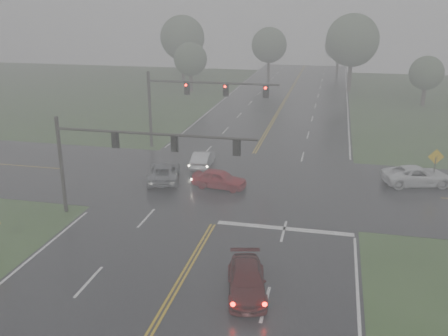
% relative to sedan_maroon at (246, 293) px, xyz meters
% --- Properties ---
extents(main_road, '(18.00, 160.00, 0.02)m').
position_rel_sedan_maroon_xyz_m(main_road, '(-3.46, 13.20, 0.00)').
color(main_road, black).
rests_on(main_road, ground).
extents(cross_street, '(120.00, 14.00, 0.02)m').
position_rel_sedan_maroon_xyz_m(cross_street, '(-3.46, 15.20, 0.00)').
color(cross_street, black).
rests_on(cross_street, ground).
extents(stop_bar, '(8.50, 0.50, 0.01)m').
position_rel_sedan_maroon_xyz_m(stop_bar, '(1.04, 7.60, 0.00)').
color(stop_bar, silver).
rests_on(stop_bar, ground).
extents(sedan_maroon, '(2.76, 4.78, 1.30)m').
position_rel_sedan_maroon_xyz_m(sedan_maroon, '(0.00, 0.00, 0.00)').
color(sedan_maroon, '#400B0C').
rests_on(sedan_maroon, ground).
extents(sedan_red, '(4.35, 2.20, 1.42)m').
position_rel_sedan_maroon_xyz_m(sedan_red, '(-4.57, 13.75, 0.00)').
color(sedan_red, maroon).
rests_on(sedan_red, ground).
extents(sedan_silver, '(1.67, 4.24, 1.37)m').
position_rel_sedan_maroon_xyz_m(sedan_silver, '(-7.10, 18.44, 0.00)').
color(sedan_silver, silver).
rests_on(sedan_silver, ground).
extents(car_grey, '(3.60, 5.52, 1.41)m').
position_rel_sedan_maroon_xyz_m(car_grey, '(-9.22, 14.37, 0.00)').
color(car_grey, slate).
rests_on(car_grey, ground).
extents(pickup_white, '(5.73, 3.73, 1.47)m').
position_rel_sedan_maroon_xyz_m(pickup_white, '(10.17, 17.73, 0.00)').
color(pickup_white, silver).
rests_on(pickup_white, ground).
extents(signal_gantry_near, '(13.12, 0.29, 6.54)m').
position_rel_sedan_maroon_xyz_m(signal_gantry_near, '(-9.54, 7.12, 4.64)').
color(signal_gantry_near, black).
rests_on(signal_gantry_near, ground).
extents(signal_gantry_far, '(12.48, 0.37, 7.30)m').
position_rel_sedan_maroon_xyz_m(signal_gantry_far, '(-9.84, 23.46, 5.11)').
color(signal_gantry_far, black).
rests_on(signal_gantry_far, ground).
extents(sign_diamond_east, '(1.20, 0.26, 2.92)m').
position_rel_sedan_maroon_xyz_m(sign_diamond_east, '(11.35, 17.87, 1.97)').
color(sign_diamond_east, black).
rests_on(sign_diamond_east, ground).
extents(tree_nw_a, '(5.17, 5.17, 7.59)m').
position_rel_sedan_maroon_xyz_m(tree_nw_a, '(-18.80, 54.92, 4.98)').
color(tree_nw_a, '#31261F').
rests_on(tree_nw_a, ground).
extents(tree_ne_a, '(8.10, 8.10, 11.90)m').
position_rel_sedan_maroon_xyz_m(tree_ne_a, '(5.57, 60.58, 7.83)').
color(tree_ne_a, '#31261F').
rests_on(tree_ne_a, ground).
extents(tree_n_mid, '(6.32, 6.32, 9.29)m').
position_rel_sedan_maroon_xyz_m(tree_n_mid, '(-8.62, 70.34, 6.11)').
color(tree_n_mid, '#31261F').
rests_on(tree_n_mid, ground).
extents(tree_e_near, '(4.55, 4.55, 6.69)m').
position_rel_sedan_maroon_xyz_m(tree_e_near, '(15.29, 50.84, 4.38)').
color(tree_e_near, '#31261F').
rests_on(tree_e_near, ground).
extents(tree_nw_b, '(7.75, 7.75, 11.38)m').
position_rel_sedan_maroon_xyz_m(tree_nw_b, '(-23.35, 65.60, 7.49)').
color(tree_nw_b, '#31261F').
rests_on(tree_nw_b, ground).
extents(tree_n_far, '(5.39, 5.39, 7.92)m').
position_rel_sedan_maroon_xyz_m(tree_n_far, '(3.57, 82.39, 5.20)').
color(tree_n_far, '#31261F').
rests_on(tree_n_far, ground).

